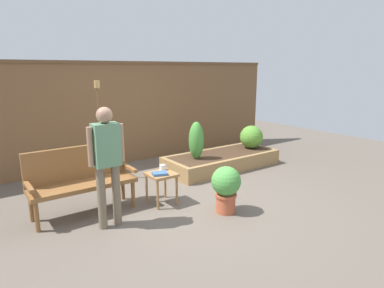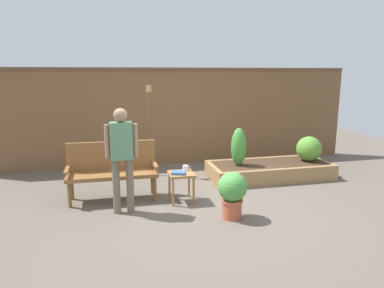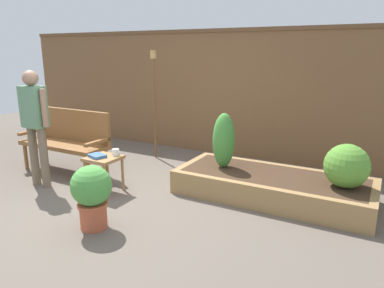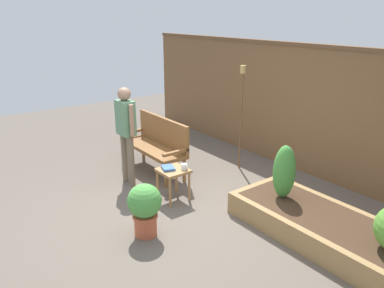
{
  "view_description": "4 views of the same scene",
  "coord_description": "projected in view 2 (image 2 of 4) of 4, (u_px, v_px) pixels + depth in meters",
  "views": [
    {
      "loc": [
        -2.71,
        -3.93,
        2.02
      ],
      "look_at": [
        0.59,
        0.62,
        0.72
      ],
      "focal_mm": 30.94,
      "sensor_mm": 36.0,
      "label": 1
    },
    {
      "loc": [
        -1.37,
        -5.09,
        2.05
      ],
      "look_at": [
        0.0,
        0.73,
        0.82
      ],
      "focal_mm": 32.63,
      "sensor_mm": 36.0,
      "label": 2
    },
    {
      "loc": [
        2.83,
        -3.16,
        1.8
      ],
      "look_at": [
        0.5,
        1.06,
        0.55
      ],
      "focal_mm": 33.71,
      "sensor_mm": 36.0,
      "label": 3
    },
    {
      "loc": [
        3.9,
        -2.65,
        2.62
      ],
      "look_at": [
        -0.24,
        0.46,
        0.83
      ],
      "focal_mm": 35.6,
      "sensor_mm": 36.0,
      "label": 4
    }
  ],
  "objects": [
    {
      "name": "fence_back",
      "position": [
        173.0,
        116.0,
        7.84
      ],
      "size": [
        8.4,
        0.14,
        2.16
      ],
      "color": "brown",
      "rests_on": "ground_plane"
    },
    {
      "name": "potted_boxwood",
      "position": [
        232.0,
        192.0,
        4.95
      ],
      "size": [
        0.42,
        0.42,
        0.68
      ],
      "color": "#B75638",
      "rests_on": "ground_plane"
    },
    {
      "name": "tiki_torch",
      "position": [
        149.0,
        115.0,
        6.9
      ],
      "size": [
        0.1,
        0.1,
        1.8
      ],
      "color": "brown",
      "rests_on": "ground_plane"
    },
    {
      "name": "ground_plane",
      "position": [
        202.0,
        203.0,
        5.58
      ],
      "size": [
        14.0,
        14.0,
        0.0
      ],
      "primitive_type": "plane",
      "color": "#60564C"
    },
    {
      "name": "cup_on_table",
      "position": [
        186.0,
        168.0,
        5.71
      ],
      "size": [
        0.13,
        0.09,
        0.09
      ],
      "color": "white",
      "rests_on": "side_table"
    },
    {
      "name": "side_table",
      "position": [
        181.0,
        178.0,
        5.59
      ],
      "size": [
        0.4,
        0.4,
        0.48
      ],
      "color": "#9E7042",
      "rests_on": "ground_plane"
    },
    {
      "name": "shrub_near_bench",
      "position": [
        239.0,
        147.0,
        6.65
      ],
      "size": [
        0.29,
        0.29,
        0.73
      ],
      "color": "brown",
      "rests_on": "raised_planter_bed"
    },
    {
      "name": "raised_planter_bed",
      "position": [
        269.0,
        170.0,
        6.92
      ],
      "size": [
        2.4,
        1.0,
        0.3
      ],
      "color": "#997547",
      "rests_on": "ground_plane"
    },
    {
      "name": "garden_bench",
      "position": [
        112.0,
        166.0,
        5.71
      ],
      "size": [
        1.44,
        0.48,
        0.94
      ],
      "color": "brown",
      "rests_on": "ground_plane"
    },
    {
      "name": "person_by_bench",
      "position": [
        122.0,
        151.0,
        5.04
      ],
      "size": [
        0.47,
        0.2,
        1.56
      ],
      "color": "#70604C",
      "rests_on": "ground_plane"
    },
    {
      "name": "book_on_table",
      "position": [
        178.0,
        173.0,
        5.51
      ],
      "size": [
        0.26,
        0.23,
        0.04
      ],
      "primitive_type": "cube",
      "rotation": [
        0.0,
        0.0,
        -0.32
      ],
      "color": "#38609E",
      "rests_on": "side_table"
    },
    {
      "name": "shrub_far_corner",
      "position": [
        309.0,
        149.0,
        7.01
      ],
      "size": [
        0.5,
        0.5,
        0.5
      ],
      "color": "brown",
      "rests_on": "raised_planter_bed"
    }
  ]
}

